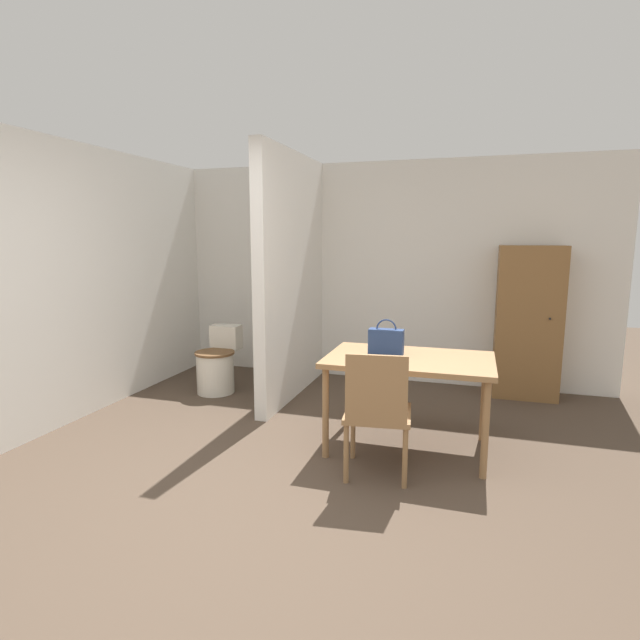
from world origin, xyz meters
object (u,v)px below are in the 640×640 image
object	(u,v)px
toilet	(217,366)
handbag	(386,341)
dining_table	(409,367)
wooden_chair	(377,409)
wooden_cabinet	(528,322)

from	to	relation	value
toilet	handbag	bearing A→B (deg)	-23.35
dining_table	toilet	distance (m)	2.37
dining_table	toilet	bearing A→B (deg)	157.52
wooden_chair	toilet	bearing A→B (deg)	137.80
toilet	wooden_cabinet	size ratio (longest dim) A/B	0.44
dining_table	handbag	xyz separation A→B (m)	(-0.19, 0.04, 0.18)
wooden_chair	toilet	distance (m)	2.50
toilet	wooden_cabinet	world-z (taller)	wooden_cabinet
wooden_chair	wooden_cabinet	distance (m)	2.55
handbag	wooden_chair	bearing A→B (deg)	-85.26
handbag	wooden_cabinet	size ratio (longest dim) A/B	0.18
dining_table	wooden_chair	world-z (taller)	wooden_chair
wooden_chair	wooden_cabinet	bearing A→B (deg)	56.44
wooden_chair	handbag	bearing A→B (deg)	88.08
dining_table	handbag	world-z (taller)	handbag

